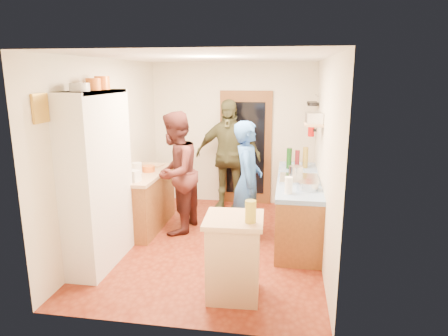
% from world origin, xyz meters
% --- Properties ---
extents(floor, '(3.00, 4.00, 0.02)m').
position_xyz_m(floor, '(0.00, 0.00, -0.01)').
color(floor, maroon).
rests_on(floor, ground).
extents(ceiling, '(3.00, 4.00, 0.02)m').
position_xyz_m(ceiling, '(0.00, 0.00, 2.61)').
color(ceiling, silver).
rests_on(ceiling, ground).
extents(wall_back, '(3.00, 0.02, 2.60)m').
position_xyz_m(wall_back, '(0.00, 2.01, 1.30)').
color(wall_back, beige).
rests_on(wall_back, ground).
extents(wall_front, '(3.00, 0.02, 2.60)m').
position_xyz_m(wall_front, '(0.00, -2.01, 1.30)').
color(wall_front, beige).
rests_on(wall_front, ground).
extents(wall_left, '(0.02, 4.00, 2.60)m').
position_xyz_m(wall_left, '(-1.51, 0.00, 1.30)').
color(wall_left, beige).
rests_on(wall_left, ground).
extents(wall_right, '(0.02, 4.00, 2.60)m').
position_xyz_m(wall_right, '(1.51, 0.00, 1.30)').
color(wall_right, beige).
rests_on(wall_right, ground).
extents(door_frame, '(0.95, 0.06, 2.10)m').
position_xyz_m(door_frame, '(0.25, 1.97, 1.05)').
color(door_frame, brown).
rests_on(door_frame, ground).
extents(door_glass, '(0.70, 0.02, 1.70)m').
position_xyz_m(door_glass, '(0.25, 1.94, 1.05)').
color(door_glass, black).
rests_on(door_glass, door_frame).
extents(hutch_body, '(0.40, 1.20, 2.20)m').
position_xyz_m(hutch_body, '(-1.30, -0.80, 1.10)').
color(hutch_body, white).
rests_on(hutch_body, ground).
extents(hutch_top_shelf, '(0.40, 1.14, 0.04)m').
position_xyz_m(hutch_top_shelf, '(-1.30, -0.80, 2.18)').
color(hutch_top_shelf, white).
rests_on(hutch_top_shelf, hutch_body).
extents(plate_stack, '(0.22, 0.22, 0.09)m').
position_xyz_m(plate_stack, '(-1.30, -1.06, 2.25)').
color(plate_stack, white).
rests_on(plate_stack, hutch_top_shelf).
extents(orange_pot_a, '(0.18, 0.18, 0.14)m').
position_xyz_m(orange_pot_a, '(-1.30, -0.73, 2.27)').
color(orange_pot_a, orange).
rests_on(orange_pot_a, hutch_top_shelf).
extents(orange_pot_b, '(0.19, 0.19, 0.17)m').
position_xyz_m(orange_pot_b, '(-1.30, -0.50, 2.28)').
color(orange_pot_b, orange).
rests_on(orange_pot_b, hutch_top_shelf).
extents(left_counter_base, '(0.60, 1.40, 0.85)m').
position_xyz_m(left_counter_base, '(-1.20, 0.45, 0.42)').
color(left_counter_base, brown).
rests_on(left_counter_base, ground).
extents(left_counter_top, '(0.64, 1.44, 0.05)m').
position_xyz_m(left_counter_top, '(-1.20, 0.45, 0.88)').
color(left_counter_top, tan).
rests_on(left_counter_top, left_counter_base).
extents(toaster, '(0.25, 0.21, 0.16)m').
position_xyz_m(toaster, '(-1.15, -0.07, 0.98)').
color(toaster, white).
rests_on(toaster, left_counter_top).
extents(kettle, '(0.18, 0.18, 0.17)m').
position_xyz_m(kettle, '(-1.25, 0.38, 0.98)').
color(kettle, white).
rests_on(kettle, left_counter_top).
extents(orange_bowl, '(0.20, 0.20, 0.09)m').
position_xyz_m(orange_bowl, '(-1.12, 0.52, 0.95)').
color(orange_bowl, orange).
rests_on(orange_bowl, left_counter_top).
extents(chopping_board, '(0.35, 0.30, 0.02)m').
position_xyz_m(chopping_board, '(-1.18, 0.93, 0.91)').
color(chopping_board, tan).
rests_on(chopping_board, left_counter_top).
extents(right_counter_base, '(0.60, 2.20, 0.84)m').
position_xyz_m(right_counter_base, '(1.20, 0.50, 0.42)').
color(right_counter_base, brown).
rests_on(right_counter_base, ground).
extents(right_counter_top, '(0.62, 2.22, 0.06)m').
position_xyz_m(right_counter_top, '(1.20, 0.50, 0.87)').
color(right_counter_top, '#114DA9').
rests_on(right_counter_top, right_counter_base).
extents(hob, '(0.55, 0.58, 0.04)m').
position_xyz_m(hob, '(1.20, 0.36, 0.92)').
color(hob, silver).
rests_on(hob, right_counter_top).
extents(pot_on_hob, '(0.21, 0.21, 0.14)m').
position_xyz_m(pot_on_hob, '(1.15, 0.50, 1.01)').
color(pot_on_hob, silver).
rests_on(pot_on_hob, hob).
extents(bottle_a, '(0.09, 0.09, 0.33)m').
position_xyz_m(bottle_a, '(1.05, 1.09, 1.07)').
color(bottle_a, '#143F14').
rests_on(bottle_a, right_counter_top).
extents(bottle_b, '(0.08, 0.08, 0.30)m').
position_xyz_m(bottle_b, '(1.18, 1.13, 1.05)').
color(bottle_b, '#591419').
rests_on(bottle_b, right_counter_top).
extents(bottle_c, '(0.09, 0.09, 0.34)m').
position_xyz_m(bottle_c, '(1.31, 1.18, 1.07)').
color(bottle_c, olive).
rests_on(bottle_c, right_counter_top).
extents(paper_towel, '(0.11, 0.11, 0.22)m').
position_xyz_m(paper_towel, '(1.05, -0.32, 1.01)').
color(paper_towel, white).
rests_on(paper_towel, right_counter_top).
extents(mixing_bowl, '(0.35, 0.35, 0.11)m').
position_xyz_m(mixing_bowl, '(1.30, -0.10, 0.95)').
color(mixing_bowl, silver).
rests_on(mixing_bowl, right_counter_top).
extents(island_base, '(0.58, 0.58, 0.86)m').
position_xyz_m(island_base, '(0.49, -1.33, 0.43)').
color(island_base, tan).
rests_on(island_base, ground).
extents(island_top, '(0.65, 0.65, 0.05)m').
position_xyz_m(island_top, '(0.49, -1.33, 0.89)').
color(island_top, tan).
rests_on(island_top, island_base).
extents(cutting_board, '(0.36, 0.30, 0.02)m').
position_xyz_m(cutting_board, '(0.43, -1.28, 0.90)').
color(cutting_board, white).
rests_on(cutting_board, island_top).
extents(oil_jar, '(0.12, 0.12, 0.23)m').
position_xyz_m(oil_jar, '(0.67, -1.44, 1.03)').
color(oil_jar, '#AD9E2D').
rests_on(oil_jar, island_top).
extents(pan_rail, '(0.02, 0.65, 0.02)m').
position_xyz_m(pan_rail, '(1.46, 1.52, 2.05)').
color(pan_rail, silver).
rests_on(pan_rail, wall_right).
extents(pan_hang_a, '(0.18, 0.18, 0.05)m').
position_xyz_m(pan_hang_a, '(1.40, 1.35, 1.92)').
color(pan_hang_a, black).
rests_on(pan_hang_a, pan_rail).
extents(pan_hang_b, '(0.16, 0.16, 0.05)m').
position_xyz_m(pan_hang_b, '(1.40, 1.55, 1.90)').
color(pan_hang_b, black).
rests_on(pan_hang_b, pan_rail).
extents(pan_hang_c, '(0.17, 0.17, 0.05)m').
position_xyz_m(pan_hang_c, '(1.40, 1.75, 1.91)').
color(pan_hang_c, black).
rests_on(pan_hang_c, pan_rail).
extents(wall_shelf, '(0.26, 0.42, 0.03)m').
position_xyz_m(wall_shelf, '(1.37, 0.45, 1.70)').
color(wall_shelf, tan).
rests_on(wall_shelf, wall_right).
extents(radio, '(0.24, 0.32, 0.15)m').
position_xyz_m(radio, '(1.37, 0.45, 1.79)').
color(radio, silver).
rests_on(radio, wall_shelf).
extents(ext_bracket, '(0.06, 0.10, 0.04)m').
position_xyz_m(ext_bracket, '(1.47, 1.70, 1.45)').
color(ext_bracket, black).
rests_on(ext_bracket, wall_right).
extents(fire_extinguisher, '(0.11, 0.11, 0.32)m').
position_xyz_m(fire_extinguisher, '(1.41, 1.70, 1.50)').
color(fire_extinguisher, red).
rests_on(fire_extinguisher, wall_right).
extents(picture_frame, '(0.03, 0.25, 0.30)m').
position_xyz_m(picture_frame, '(-1.48, -1.55, 2.05)').
color(picture_frame, gold).
rests_on(picture_frame, wall_left).
extents(person_hob, '(0.46, 0.66, 1.75)m').
position_xyz_m(person_hob, '(0.50, 0.26, 0.88)').
color(person_hob, '#2A56A5').
rests_on(person_hob, ground).
extents(person_left, '(0.81, 0.98, 1.86)m').
position_xyz_m(person_left, '(-0.60, 0.42, 0.93)').
color(person_left, '#441D1A').
rests_on(person_left, ground).
extents(person_back, '(1.19, 0.56, 1.98)m').
position_xyz_m(person_back, '(0.00, 1.51, 0.99)').
color(person_back, '#3D3D24').
rests_on(person_back, ground).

